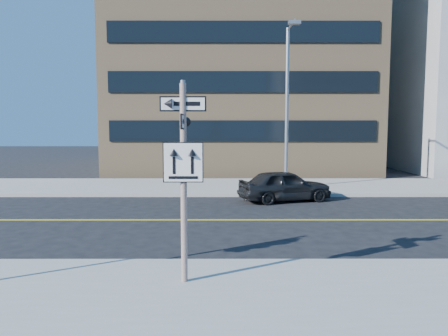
{
  "coord_description": "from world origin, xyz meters",
  "views": [
    {
      "loc": [
        0.8,
        -11.16,
        3.32
      ],
      "look_at": [
        0.82,
        4.0,
        1.85
      ],
      "focal_mm": 35.0,
      "sensor_mm": 36.0,
      "label": 1
    }
  ],
  "objects": [
    {
      "name": "sign_pole",
      "position": [
        0.0,
        -2.51,
        2.44
      ],
      "size": [
        0.92,
        0.92,
        4.06
      ],
      "color": "beige",
      "rests_on": "near_sidewalk"
    },
    {
      "name": "parked_car_a",
      "position": [
        3.5,
        7.89,
        0.69
      ],
      "size": [
        2.77,
        4.38,
        1.39
      ],
      "primitive_type": "imported",
      "rotation": [
        0.0,
        0.0,
        1.87
      ],
      "color": "black",
      "rests_on": "ground"
    },
    {
      "name": "building_brick",
      "position": [
        2.0,
        25.0,
        9.0
      ],
      "size": [
        18.0,
        18.0,
        18.0
      ],
      "primitive_type": "cube",
      "color": "tan",
      "rests_on": "ground"
    },
    {
      "name": "streetlight_a",
      "position": [
        4.0,
        10.76,
        4.76
      ],
      "size": [
        0.55,
        2.25,
        8.0
      ],
      "color": "gray",
      "rests_on": "far_sidewalk"
    },
    {
      "name": "ground",
      "position": [
        0.0,
        0.0,
        0.0
      ],
      "size": [
        120.0,
        120.0,
        0.0
      ],
      "primitive_type": "plane",
      "color": "black",
      "rests_on": "ground"
    }
  ]
}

